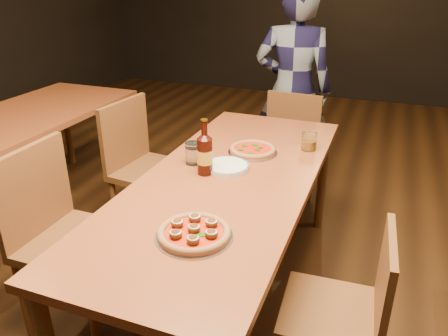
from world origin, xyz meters
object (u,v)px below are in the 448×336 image
(amber_glass, at_px, (309,141))
(diner, at_px, (293,91))
(chair_main_nw, at_px, (77,241))
(beer_bottle, at_px, (205,155))
(pizza_margherita, at_px, (253,150))
(chair_main_e, at_px, (330,311))
(chair_end, at_px, (284,154))
(water_glass, at_px, (194,153))
(plate_stack, at_px, (227,167))
(table_main, at_px, (228,190))
(pizza_meatball, at_px, (194,232))
(chair_main_sw, at_px, (154,170))
(table_left, at_px, (9,130))

(amber_glass, relative_size, diner, 0.06)
(chair_main_nw, relative_size, beer_bottle, 3.59)
(pizza_margherita, bearing_deg, chair_main_e, -51.66)
(beer_bottle, relative_size, diner, 0.17)
(chair_end, relative_size, water_glass, 7.94)
(chair_main_nw, xyz_separation_m, plate_stack, (0.57, 0.51, 0.27))
(beer_bottle, bearing_deg, chair_main_e, -27.84)
(pizza_margherita, xyz_separation_m, water_glass, (-0.24, -0.24, 0.04))
(chair_main_nw, distance_m, amber_glass, 1.33)
(table_main, relative_size, amber_glass, 19.27)
(pizza_meatball, height_order, diner, diner)
(chair_end, height_order, amber_glass, chair_end)
(chair_main_nw, distance_m, water_glass, 0.72)
(chair_main_e, distance_m, plate_stack, 0.85)
(chair_end, height_order, plate_stack, chair_end)
(chair_main_sw, height_order, plate_stack, chair_main_sw)
(beer_bottle, bearing_deg, chair_main_nw, -139.60)
(table_main, distance_m, pizza_margherita, 0.35)
(amber_glass, bearing_deg, table_left, -174.34)
(chair_main_sw, bearing_deg, table_main, -117.30)
(chair_end, xyz_separation_m, water_glass, (-0.25, -1.02, 0.36))
(chair_end, height_order, beer_bottle, beer_bottle)
(chair_main_nw, bearing_deg, pizza_meatball, -100.40)
(plate_stack, height_order, diner, diner)
(plate_stack, bearing_deg, beer_bottle, -129.62)
(chair_main_e, height_order, water_glass, water_glass)
(pizza_meatball, xyz_separation_m, diner, (-0.08, 2.02, 0.05))
(chair_main_e, xyz_separation_m, amber_glass, (-0.28, 0.87, 0.39))
(pizza_meatball, bearing_deg, amber_glass, 77.19)
(beer_bottle, height_order, diner, diner)
(chair_main_nw, distance_m, beer_bottle, 0.73)
(chair_main_e, height_order, beer_bottle, beer_bottle)
(chair_main_sw, height_order, chair_end, chair_main_sw)
(beer_bottle, xyz_separation_m, diner, (0.10, 1.48, -0.03))
(table_left, xyz_separation_m, chair_end, (1.72, 0.82, -0.23))
(chair_main_nw, relative_size, pizza_margherita, 3.63)
(chair_end, relative_size, diner, 0.54)
(chair_end, bearing_deg, chair_main_sw, -132.30)
(chair_main_nw, height_order, chair_end, chair_main_nw)
(chair_end, xyz_separation_m, pizza_margherita, (-0.00, -0.78, 0.32))
(chair_end, height_order, diner, diner)
(pizza_margherita, xyz_separation_m, plate_stack, (-0.06, -0.25, -0.01))
(table_main, height_order, amber_glass, amber_glass)
(chair_main_sw, bearing_deg, water_glass, -121.38)
(plate_stack, relative_size, diner, 0.14)
(table_left, relative_size, water_glass, 17.91)
(table_left, relative_size, chair_end, 2.26)
(chair_end, bearing_deg, table_main, -87.30)
(water_glass, bearing_deg, chair_main_e, -30.20)
(pizza_meatball, bearing_deg, pizza_margherita, 92.89)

